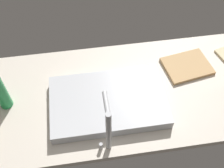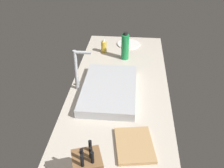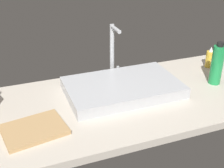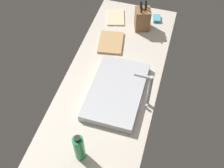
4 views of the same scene
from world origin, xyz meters
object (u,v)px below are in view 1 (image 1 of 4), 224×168
faucet (108,128)px  cutting_board (187,66)px  sink_basin (108,102)px  water_bottle (0,92)px

faucet → cutting_board: bearing=-141.7°
sink_basin → water_bottle: water_bottle is taller
water_bottle → faucet: bearing=148.3°
sink_basin → water_bottle: bearing=-8.9°
sink_basin → faucet: size_ratio=1.95×
water_bottle → sink_basin: bearing=171.1°
faucet → water_bottle: size_ratio=1.25×
sink_basin → water_bottle: size_ratio=2.44×
cutting_board → faucet: bearing=38.3°
cutting_board → water_bottle: bearing=5.9°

